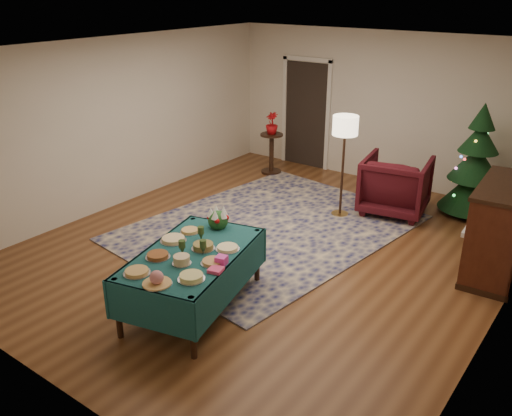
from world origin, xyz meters
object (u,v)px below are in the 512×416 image
Objects in this scene: floor_lamp at (345,132)px; piano at (499,231)px; buffet_table at (193,263)px; gift_box at (221,260)px; potted_plant at (272,128)px; side_table at (271,154)px; armchair at (396,183)px; christmas_tree at (476,166)px.

piano is at bearing -11.43° from floor_lamp.
piano is (2.54, 2.86, 0.03)m from buffet_table.
potted_plant is at bearing 118.79° from gift_box.
side_table is at bearing 161.09° from piano.
gift_box is 0.08× the size of piano.
potted_plant is (-2.07, 1.06, -0.47)m from floor_lamp.
gift_box is (0.44, -0.02, 0.19)m from buffet_table.
armchair is 0.72× the size of piano.
armchair reaches higher than potted_plant.
armchair reaches higher than gift_box.
christmas_tree is (1.28, 4.66, 0.06)m from gift_box.
side_table is 0.43× the size of christmas_tree.
floor_lamp is 2.07× the size of side_table.
potted_plant is at bearing -176.42° from christmas_tree.
potted_plant reaches higher than gift_box.
christmas_tree is at bearing 38.20° from floor_lamp.
christmas_tree reaches higher than piano.
armchair reaches higher than side_table.
buffet_table is 2.56× the size of side_table.
side_table is at bearing 0.00° from potted_plant.
christmas_tree reaches higher than floor_lamp.
side_table is (-2.07, 1.06, -0.99)m from floor_lamp.
gift_box is 0.27× the size of potted_plant.
armchair is at bearing -145.41° from christmas_tree.
piano is (0.83, -1.79, -0.22)m from christmas_tree.
piano reaches higher than gift_box.
side_table is at bearing 114.36° from buffet_table.
armchair is 2.13m from piano.
side_table is at bearing 118.79° from gift_box.
floor_lamp reaches higher than side_table.
floor_lamp reaches higher than piano.
floor_lamp is (0.08, 3.36, 0.80)m from buffet_table.
piano reaches higher than buffet_table.
potted_plant is 0.23× the size of christmas_tree.
gift_box is at bearing -105.32° from christmas_tree.
side_table is 0.54× the size of piano.
gift_box is at bearing -61.21° from potted_plant.
floor_lamp is 1.13× the size of piano.
floor_lamp is at bearing -26.99° from side_table.
potted_plant is (-2.43, 4.43, 0.15)m from gift_box.
side_table is (-2.00, 4.41, -0.18)m from buffet_table.
potted_plant is at bearing -19.26° from armchair.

